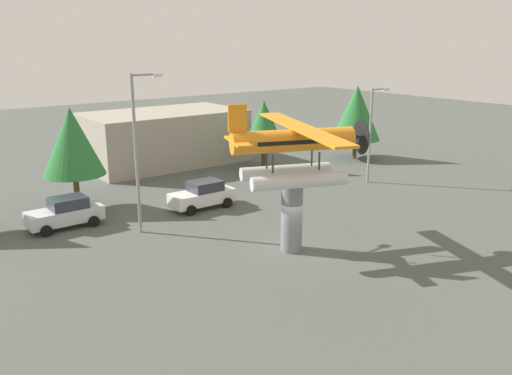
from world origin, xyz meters
TOP-DOWN VIEW (x-y plane):
  - ground_plane at (0.00, 0.00)m, footprint 140.00×140.00m
  - display_pedestal at (0.00, 0.00)m, footprint 1.10×1.10m
  - floatplane_monument at (0.12, -0.05)m, footprint 7.19×10.09m
  - car_near_silver at (-8.03, 10.60)m, footprint 4.20×2.02m
  - car_mid_white at (0.23, 8.95)m, footprint 4.20×2.02m
  - streetlight_primary at (-4.81, 7.21)m, footprint 1.84×0.28m
  - streetlight_secondary at (13.81, 6.83)m, footprint 1.84×0.28m
  - storefront_building at (4.41, 22.00)m, footprint 13.38×7.58m
  - tree_east at (-6.28, 13.61)m, footprint 3.84×3.84m
  - tree_center_back at (9.70, 14.67)m, footprint 3.54×3.54m
  - tree_far_east at (19.09, 13.24)m, footprint 4.36×4.36m

SIDE VIEW (x-z plane):
  - ground_plane at x=0.00m, z-range 0.00..0.00m
  - car_near_silver at x=-8.03m, z-range 0.00..1.76m
  - car_mid_white at x=0.23m, z-range 0.00..1.76m
  - display_pedestal at x=0.00m, z-range 0.00..3.60m
  - storefront_building at x=4.41m, z-range 0.00..4.53m
  - tree_center_back at x=9.70m, z-range 0.91..6.69m
  - streetlight_secondary at x=13.81m, z-range 0.62..7.69m
  - tree_far_east at x=19.09m, z-range 0.87..7.47m
  - tree_east at x=-6.28m, z-range 1.12..7.65m
  - streetlight_primary at x=-4.81m, z-range 0.65..9.46m
  - floatplane_monument at x=0.12m, z-range 3.28..7.28m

